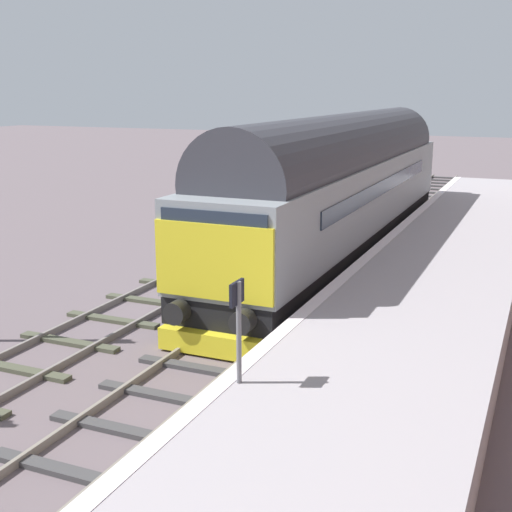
% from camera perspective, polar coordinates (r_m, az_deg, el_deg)
% --- Properties ---
extents(ground_plane, '(140.00, 140.00, 0.00)m').
position_cam_1_polar(ground_plane, '(16.68, 0.52, -5.24)').
color(ground_plane, '#63565B').
rests_on(ground_plane, ground).
extents(track_main, '(2.50, 60.00, 0.15)m').
position_cam_1_polar(track_main, '(16.66, 0.52, -5.06)').
color(track_main, gray).
rests_on(track_main, ground).
extents(track_adjacent_west, '(2.50, 60.00, 0.15)m').
position_cam_1_polar(track_adjacent_west, '(18.09, -8.94, -3.70)').
color(track_adjacent_west, slate).
rests_on(track_adjacent_west, ground).
extents(station_platform, '(4.00, 44.00, 1.01)m').
position_cam_1_polar(station_platform, '(15.56, 12.88, -5.07)').
color(station_platform, '#A19A9F').
rests_on(station_platform, ground).
extents(diesel_locomotive, '(2.74, 18.83, 4.68)m').
position_cam_1_polar(diesel_locomotive, '(22.23, 7.20, 6.03)').
color(diesel_locomotive, black).
rests_on(diesel_locomotive, ground).
extents(platform_number_sign, '(0.10, 0.44, 1.62)m').
position_cam_1_polar(platform_number_sign, '(10.38, -1.52, -4.94)').
color(platform_number_sign, slate).
rests_on(platform_number_sign, station_platform).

